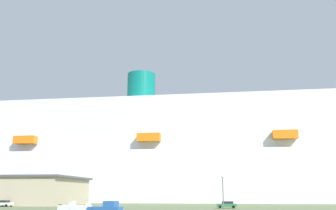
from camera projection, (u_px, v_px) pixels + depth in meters
The scene contains 7 objects.
ground_plane at pixel (163, 206), 101.57m from camera, with size 600.00×600.00×0.00m, color #66754C.
cruise_ship at pixel (215, 158), 143.24m from camera, with size 235.14×45.24×54.49m.
pickup_truck at pixel (107, 208), 62.27m from camera, with size 5.80×2.80×2.20m.
small_boat_on_trailer at pixel (78, 208), 63.92m from camera, with size 7.57×2.75×2.15m.
street_lamp at pixel (223, 187), 68.15m from camera, with size 0.56×0.56×6.67m.
parked_car_white_van at pixel (4, 203), 98.06m from camera, with size 4.42×2.43×1.58m.
parked_car_green_wagon at pixel (227, 205), 87.84m from camera, with size 4.77×2.28×1.58m.
Camera 1 is at (23.54, -72.38, 3.55)m, focal length 40.71 mm.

